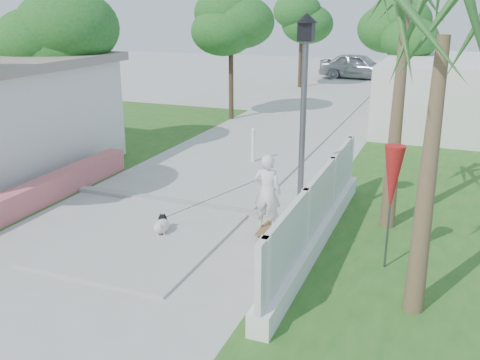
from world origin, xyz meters
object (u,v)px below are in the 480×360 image
at_px(patio_umbrella, 392,180).
at_px(skateboarder, 225,198).
at_px(dog, 162,225).
at_px(parked_car, 358,66).
at_px(bollard, 253,145).
at_px(street_lamp, 303,119).

distance_m(patio_umbrella, skateboarder, 3.52).
bearing_deg(patio_umbrella, dog, -177.17).
bearing_deg(parked_car, patio_umbrella, -163.06).
distance_m(skateboarder, parked_car, 25.91).
bearing_deg(patio_umbrella, parked_car, 100.86).
height_order(patio_umbrella, dog, patio_umbrella).
height_order(bollard, parked_car, parked_car).
bearing_deg(skateboarder, street_lamp, -163.75).
relative_size(patio_umbrella, parked_car, 0.47).
xyz_separation_m(street_lamp, dog, (-2.61, -1.22, -2.20)).
distance_m(street_lamp, dog, 3.63).
relative_size(patio_umbrella, skateboarder, 1.01).
height_order(bollard, skateboarder, skateboarder).
xyz_separation_m(skateboarder, dog, (-1.14, -0.67, -0.53)).
bearing_deg(dog, street_lamp, 3.08).
xyz_separation_m(bollard, patio_umbrella, (4.60, -5.50, 1.10)).
distance_m(bollard, dog, 5.73).
height_order(street_lamp, patio_umbrella, street_lamp).
bearing_deg(bollard, street_lamp, -59.04).
height_order(patio_umbrella, skateboarder, patio_umbrella).
bearing_deg(street_lamp, parked_car, 97.08).
height_order(street_lamp, dog, street_lamp).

